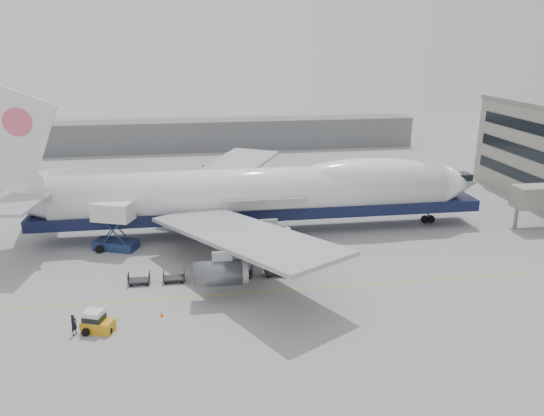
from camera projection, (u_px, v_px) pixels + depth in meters
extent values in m
plane|color=gray|center=(267.00, 268.00, 61.14)|extent=(260.00, 260.00, 0.00)
cube|color=gold|center=(275.00, 291.00, 55.49)|extent=(60.00, 0.15, 0.01)
cylinder|color=slate|center=(516.00, 218.00, 73.38)|extent=(0.50, 0.50, 3.00)
cube|color=slate|center=(183.00, 135.00, 124.54)|extent=(110.00, 8.00, 7.00)
cylinder|color=white|center=(254.00, 192.00, 70.69)|extent=(52.00, 6.40, 6.40)
cube|color=#0E1333|center=(262.00, 210.00, 71.62)|extent=(60.00, 5.76, 1.50)
cone|color=white|center=(458.00, 183.00, 74.86)|extent=(6.00, 6.40, 6.40)
cone|color=white|center=(12.00, 197.00, 66.13)|extent=(9.00, 6.40, 6.40)
ellipsoid|color=white|center=(367.00, 175.00, 72.40)|extent=(20.67, 5.78, 4.56)
cube|color=white|center=(17.00, 142.00, 64.25)|extent=(10.52, 0.50, 13.56)
cylinder|color=#E75975|center=(18.00, 122.00, 63.55)|extent=(3.40, 0.30, 3.40)
cube|color=#9EA0A3|center=(243.00, 235.00, 57.00)|extent=(20.35, 26.74, 2.26)
cube|color=#9EA0A3|center=(225.00, 172.00, 83.89)|extent=(20.35, 26.74, 2.26)
cylinder|color=#595B60|center=(205.00, 178.00, 88.58)|extent=(4.80, 2.60, 2.60)
cylinder|color=#595B60|center=(247.00, 192.00, 80.96)|extent=(4.80, 2.60, 2.60)
cylinder|color=#595B60|center=(265.00, 238.00, 62.13)|extent=(4.80, 2.60, 2.60)
cylinder|color=#595B60|center=(218.00, 273.00, 52.80)|extent=(4.80, 2.60, 2.60)
cylinder|color=slate|center=(428.00, 215.00, 75.64)|extent=(0.36, 0.36, 2.50)
cylinder|color=black|center=(428.00, 219.00, 75.85)|extent=(1.10, 0.45, 1.10)
cylinder|color=slate|center=(235.00, 232.00, 68.80)|extent=(0.36, 0.36, 2.50)
cylinder|color=black|center=(235.00, 237.00, 69.01)|extent=(1.10, 0.45, 1.10)
cylinder|color=slate|center=(231.00, 217.00, 74.45)|extent=(0.36, 0.36, 2.50)
cylinder|color=black|center=(231.00, 222.00, 74.66)|extent=(1.10, 0.45, 1.10)
cube|color=navy|center=(116.00, 245.00, 66.38)|extent=(5.81, 4.24, 1.16)
cube|color=silver|center=(113.00, 211.00, 65.04)|extent=(5.49, 4.28, 2.31)
cube|color=navy|center=(113.00, 231.00, 64.62)|extent=(3.54, 1.45, 4.14)
cube|color=navy|center=(116.00, 225.00, 66.80)|extent=(3.54, 1.45, 4.14)
cube|color=slate|center=(114.00, 207.00, 66.62)|extent=(2.81, 2.08, 0.15)
cylinder|color=black|center=(99.00, 249.00, 65.16)|extent=(0.95, 0.37, 0.95)
cylinder|color=black|center=(102.00, 243.00, 67.13)|extent=(0.95, 0.37, 0.95)
cylinder|color=black|center=(131.00, 248.00, 65.70)|extent=(0.95, 0.37, 0.95)
cylinder|color=black|center=(132.00, 242.00, 67.68)|extent=(0.95, 0.37, 0.95)
cube|color=#CF9413|center=(98.00, 326.00, 47.69)|extent=(3.11, 2.34, 1.09)
cube|color=silver|center=(94.00, 316.00, 47.44)|extent=(1.96, 1.84, 0.99)
cube|color=black|center=(94.00, 318.00, 47.50)|extent=(2.08, 1.97, 0.49)
cylinder|color=black|center=(86.00, 332.00, 47.00)|extent=(0.69, 0.30, 0.69)
cylinder|color=black|center=(88.00, 325.00, 48.21)|extent=(0.69, 0.30, 0.69)
cylinder|color=black|center=(109.00, 331.00, 47.29)|extent=(0.69, 0.30, 0.69)
cylinder|color=black|center=(111.00, 323.00, 48.50)|extent=(0.69, 0.30, 0.69)
imported|color=black|center=(74.00, 325.00, 47.09)|extent=(0.75, 0.84, 1.92)
cone|color=#EB5F0C|center=(162.00, 314.00, 50.30)|extent=(0.32, 0.32, 0.50)
cube|color=#EB5F0C|center=(162.00, 316.00, 50.37)|extent=(0.34, 0.34, 0.03)
cube|color=#2D2D30|center=(139.00, 280.00, 56.89)|extent=(2.30, 1.35, 0.18)
cube|color=#2D2D30|center=(128.00, 278.00, 56.61)|extent=(0.08, 1.35, 0.90)
cube|color=#2D2D30|center=(149.00, 276.00, 56.93)|extent=(0.08, 1.35, 0.90)
cylinder|color=black|center=(131.00, 286.00, 56.35)|extent=(0.30, 0.12, 0.30)
cylinder|color=black|center=(132.00, 281.00, 57.38)|extent=(0.30, 0.12, 0.30)
cylinder|color=black|center=(147.00, 285.00, 56.59)|extent=(0.30, 0.12, 0.30)
cylinder|color=black|center=(148.00, 280.00, 57.62)|extent=(0.30, 0.12, 0.30)
cube|color=#2D2D30|center=(174.00, 278.00, 57.42)|extent=(2.30, 1.35, 0.18)
cube|color=#2D2D30|center=(164.00, 275.00, 57.14)|extent=(0.08, 1.35, 0.90)
cube|color=#2D2D30|center=(184.00, 274.00, 57.46)|extent=(0.08, 1.35, 0.90)
cylinder|color=black|center=(166.00, 283.00, 56.88)|extent=(0.30, 0.12, 0.30)
cylinder|color=black|center=(166.00, 279.00, 57.91)|extent=(0.30, 0.12, 0.30)
cylinder|color=black|center=(182.00, 282.00, 57.12)|extent=(0.30, 0.12, 0.30)
cylinder|color=black|center=(182.00, 278.00, 58.16)|extent=(0.30, 0.12, 0.30)
cube|color=#2D2D30|center=(208.00, 276.00, 57.95)|extent=(2.30, 1.35, 0.18)
cube|color=#2D2D30|center=(198.00, 273.00, 57.67)|extent=(0.08, 1.35, 0.90)
cube|color=#2D2D30|center=(218.00, 272.00, 57.99)|extent=(0.08, 1.35, 0.90)
cylinder|color=black|center=(201.00, 281.00, 57.41)|extent=(0.30, 0.12, 0.30)
cylinder|color=black|center=(200.00, 277.00, 58.44)|extent=(0.30, 0.12, 0.30)
cylinder|color=black|center=(216.00, 280.00, 57.65)|extent=(0.30, 0.12, 0.30)
cylinder|color=black|center=(216.00, 276.00, 58.69)|extent=(0.30, 0.12, 0.30)
cube|color=#2D2D30|center=(242.00, 274.00, 58.49)|extent=(2.30, 1.35, 0.18)
cube|color=#2D2D30|center=(232.00, 271.00, 58.21)|extent=(0.08, 1.35, 0.90)
cube|color=#2D2D30|center=(252.00, 270.00, 58.52)|extent=(0.08, 1.35, 0.90)
cylinder|color=black|center=(235.00, 279.00, 57.94)|extent=(0.30, 0.12, 0.30)
cylinder|color=black|center=(234.00, 275.00, 58.97)|extent=(0.30, 0.12, 0.30)
cylinder|color=black|center=(250.00, 278.00, 58.18)|extent=(0.30, 0.12, 0.30)
cylinder|color=black|center=(249.00, 274.00, 59.22)|extent=(0.30, 0.12, 0.30)
cube|color=#2D2D30|center=(275.00, 272.00, 59.02)|extent=(2.30, 1.35, 0.18)
cube|color=#2D2D30|center=(265.00, 269.00, 58.74)|extent=(0.08, 1.35, 0.90)
cube|color=#2D2D30|center=(285.00, 268.00, 59.05)|extent=(0.08, 1.35, 0.90)
cylinder|color=black|center=(268.00, 277.00, 58.47)|extent=(0.30, 0.12, 0.30)
cylinder|color=black|center=(267.00, 272.00, 59.50)|extent=(0.30, 0.12, 0.30)
cylinder|color=black|center=(283.00, 276.00, 58.71)|extent=(0.30, 0.12, 0.30)
cylinder|color=black|center=(282.00, 272.00, 59.75)|extent=(0.30, 0.12, 0.30)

